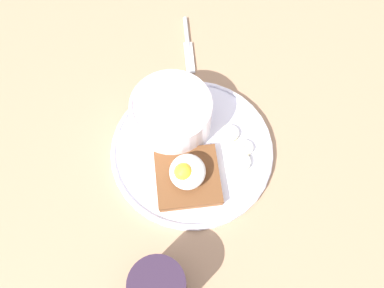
{
  "coord_description": "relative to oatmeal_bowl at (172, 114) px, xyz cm",
  "views": [
    {
      "loc": [
        -29.93,
        -3.81,
        66.85
      ],
      "look_at": [
        0.0,
        0.0,
        5.0
      ],
      "focal_mm": 40.0,
      "sensor_mm": 36.0,
      "label": 1
    }
  ],
  "objects": [
    {
      "name": "banana_slice_back",
      "position": [
        -5.96,
        -11.73,
        -2.93
      ],
      "size": [
        5.02,
        5.01,
        1.27
      ],
      "color": "#F0F0C0",
      "rests_on": "plate"
    },
    {
      "name": "toast_slice",
      "position": [
        -9.63,
        -4.28,
        -2.61
      ],
      "size": [
        12.14,
        12.14,
        1.63
      ],
      "color": "brown",
      "rests_on": "plate"
    },
    {
      "name": "ground_plane",
      "position": [
        -4.25,
        -3.85,
        -5.51
      ],
      "size": [
        120.0,
        120.0,
        2.0
      ],
      "primitive_type": "cube",
      "color": "#9D7B5B",
      "rests_on": "ground"
    },
    {
      "name": "knife",
      "position": [
        17.76,
        -0.27,
        -4.11
      ],
      "size": [
        13.07,
        4.0,
        0.8
      ],
      "color": "silver",
      "rests_on": "ground_plane"
    },
    {
      "name": "poached_egg",
      "position": [
        -9.73,
        -4.1,
        -0.07
      ],
      "size": [
        5.86,
        5.61,
        4.08
      ],
      "color": "white",
      "rests_on": "toast_slice"
    },
    {
      "name": "coffee_mug",
      "position": [
        -27.05,
        -2.16,
        -0.3
      ],
      "size": [
        7.7,
        7.7,
        8.21
      ],
      "color": "#2B1C30",
      "rests_on": "ground_plane"
    },
    {
      "name": "banana_slice_front",
      "position": [
        -3.26,
        -12.35,
        -2.88
      ],
      "size": [
        4.07,
        4.08,
        1.51
      ],
      "color": "#F3E7BB",
      "rests_on": "plate"
    },
    {
      "name": "plate",
      "position": [
        -4.25,
        -3.85,
        -3.71
      ],
      "size": [
        26.89,
        26.89,
        1.6
      ],
      "color": "white",
      "rests_on": "ground_plane"
    },
    {
      "name": "banana_slice_left",
      "position": [
        -0.87,
        -9.74,
        -3.04
      ],
      "size": [
        4.32,
        4.32,
        1.01
      ],
      "color": "beige",
      "rests_on": "plate"
    },
    {
      "name": "oatmeal_bowl",
      "position": [
        0.0,
        0.0,
        0.0
      ],
      "size": [
        13.23,
        13.23,
        6.86
      ],
      "color": "white",
      "rests_on": "plate"
    }
  ]
}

